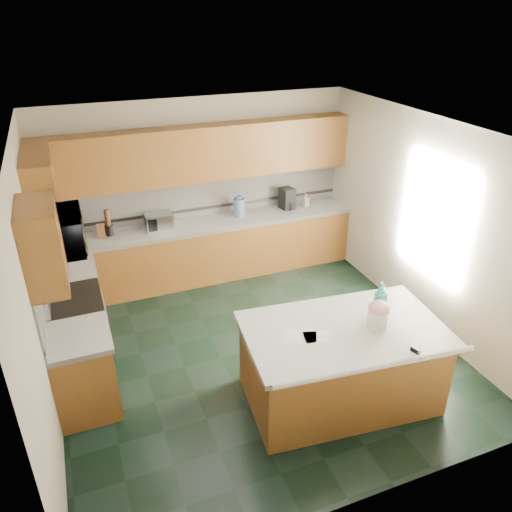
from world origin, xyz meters
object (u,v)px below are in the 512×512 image
treat_jar (377,319)px  soap_bottle_island (380,300)px  coffee_maker (287,198)px  island_top (344,331)px  island_base (341,366)px  knife_block (101,231)px  toaster_oven (159,221)px

treat_jar → soap_bottle_island: bearing=39.6°
coffee_maker → island_top: bearing=-114.9°
island_base → coffee_maker: 3.36m
island_base → knife_block: knife_block is taller
knife_block → toaster_oven: toaster_oven is taller
island_base → coffee_maker: bearing=81.6°
island_top → treat_jar: bearing=-14.1°
knife_block → island_base: bearing=-52.4°
treat_jar → toaster_oven: toaster_oven is taller
island_base → treat_jar: size_ratio=9.37×
toaster_oven → island_top: bearing=-67.3°
soap_bottle_island → knife_block: (-2.51, 3.09, -0.11)m
knife_block → toaster_oven: 0.82m
soap_bottle_island → knife_block: 3.98m
island_top → knife_block: bearing=129.0°
coffee_maker → treat_jar: bearing=-109.3°
island_base → knife_block: bearing=129.0°
soap_bottle_island → toaster_oven: size_ratio=1.02×
toaster_oven → soap_bottle_island: bearing=-60.1°
island_base → soap_bottle_island: soap_bottle_island is taller
island_top → treat_jar: (0.31, -0.11, 0.13)m
soap_bottle_island → coffee_maker: soap_bottle_island is taller
soap_bottle_island → coffee_maker: bearing=98.0°
island_top → coffee_maker: 3.30m
island_top → coffee_maker: coffee_maker is taller
island_base → soap_bottle_island: (0.45, 0.07, 0.69)m
island_top → soap_bottle_island: size_ratio=5.08×
treat_jar → coffee_maker: 3.34m
knife_block → coffee_maker: (2.87, 0.03, 0.07)m
island_base → treat_jar: bearing=-14.1°
knife_block → island_top: bearing=-52.4°
toaster_oven → coffee_maker: bearing=2.1°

